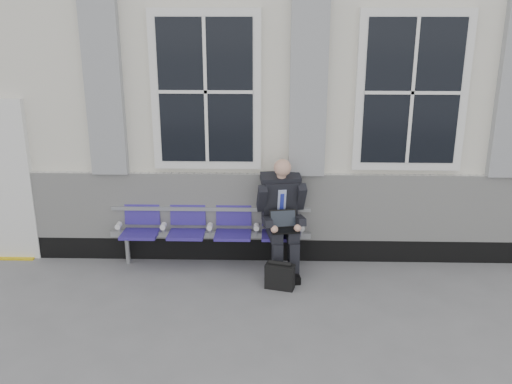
{
  "coord_description": "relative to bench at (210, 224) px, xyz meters",
  "views": [
    {
      "loc": [
        -1.35,
        -5.53,
        3.28
      ],
      "look_at": [
        -1.52,
        0.9,
        1.14
      ],
      "focal_mm": 40.0,
      "sensor_mm": 36.0,
      "label": 1
    }
  ],
  "objects": [
    {
      "name": "briefcase",
      "position": [
        0.9,
        -0.68,
        -0.39
      ],
      "size": [
        0.37,
        0.23,
        0.36
      ],
      "color": "black",
      "rests_on": "ground"
    },
    {
      "name": "businessman",
      "position": [
        0.92,
        -0.14,
        0.24
      ],
      "size": [
        0.64,
        0.85,
        1.47
      ],
      "color": "black",
      "rests_on": "ground"
    },
    {
      "name": "ground",
      "position": [
        2.13,
        -1.32,
        -0.55
      ],
      "size": [
        70.0,
        70.0,
        0.0
      ],
      "primitive_type": "plane",
      "color": "slate",
      "rests_on": "ground"
    },
    {
      "name": "station_building",
      "position": [
        2.11,
        2.15,
        1.67
      ],
      "size": [
        14.4,
        4.4,
        4.49
      ],
      "color": "silver",
      "rests_on": "ground"
    },
    {
      "name": "bench",
      "position": [
        0.0,
        0.0,
        0.0
      ],
      "size": [
        2.6,
        0.47,
        0.91
      ],
      "color": "#9EA0A3",
      "rests_on": "ground"
    }
  ]
}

